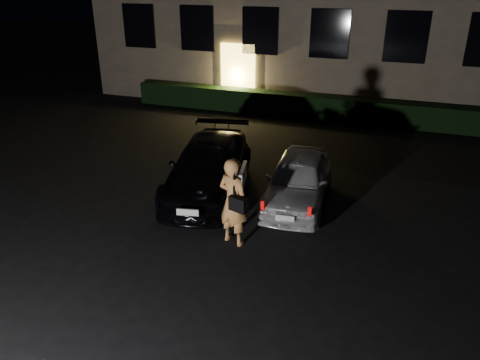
% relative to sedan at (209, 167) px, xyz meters
% --- Properties ---
extents(ground, '(80.00, 80.00, 0.00)m').
position_rel_sedan_xyz_m(ground, '(1.47, -3.29, -0.63)').
color(ground, black).
rests_on(ground, ground).
extents(hedge, '(15.00, 0.70, 0.85)m').
position_rel_sedan_xyz_m(hedge, '(1.47, 7.21, -0.21)').
color(hedge, black).
rests_on(hedge, ground).
extents(sedan, '(2.65, 4.63, 1.26)m').
position_rel_sedan_xyz_m(sedan, '(0.00, 0.00, 0.00)').
color(sedan, black).
rests_on(sedan, ground).
extents(hatch, '(1.65, 3.54, 1.17)m').
position_rel_sedan_xyz_m(hatch, '(2.23, 0.11, -0.05)').
color(hatch, silver).
rests_on(hatch, ground).
extents(man, '(0.77, 0.64, 1.83)m').
position_rel_sedan_xyz_m(man, '(1.44, -2.12, 0.29)').
color(man, '#D98E4A').
rests_on(man, ground).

